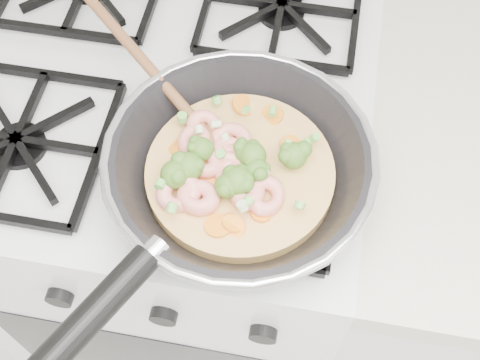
# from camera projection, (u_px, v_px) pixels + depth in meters

# --- Properties ---
(stove) EXTENTS (0.60, 0.60, 0.92)m
(stove) POSITION_uv_depth(u_px,v_px,m) (184.00, 218.00, 1.25)
(stove) COLOR white
(stove) RESTS_ON ground
(skillet) EXTENTS (0.43, 0.51, 0.10)m
(skillet) POSITION_uv_depth(u_px,v_px,m) (235.00, 169.00, 0.72)
(skillet) COLOR black
(skillet) RESTS_ON stove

